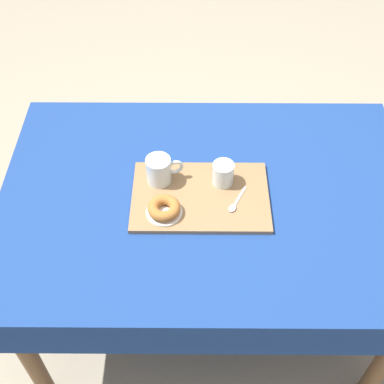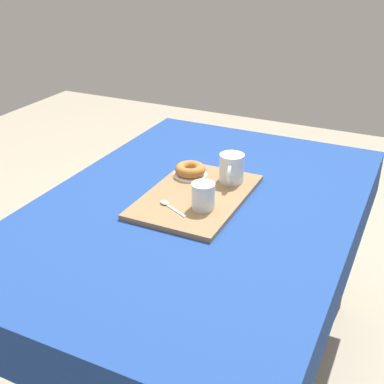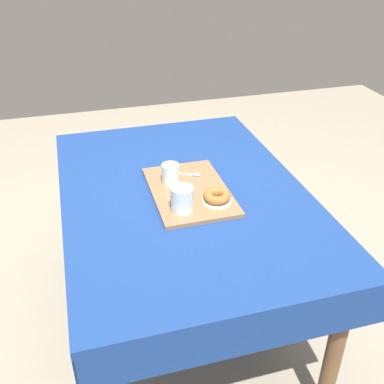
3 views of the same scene
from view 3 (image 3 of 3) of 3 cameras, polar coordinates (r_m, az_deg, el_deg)
name	(u,v)px [view 3 (image 3 of 3)]	position (r m, az deg, el deg)	size (l,w,h in m)	color
ground_plane	(185,318)	(2.34, -0.89, -15.54)	(6.00, 6.00, 0.00)	gray
dining_table	(184,209)	(1.92, -1.04, -2.15)	(1.43, 0.99, 0.74)	navy
serving_tray	(189,191)	(1.85, -0.33, 0.12)	(0.46, 0.31, 0.02)	olive
tea_mug_left	(182,200)	(1.69, -1.27, -0.96)	(0.13, 0.09, 0.10)	silver
water_glass_near	(171,174)	(1.88, -2.71, 2.23)	(0.07, 0.07, 0.08)	silver
donut_plate_left	(217,201)	(1.77, 3.16, -1.09)	(0.12, 0.12, 0.01)	white
sugar_donut_left	(217,196)	(1.76, 3.18, -0.50)	(0.11, 0.11, 0.04)	#A3662D
teaspoon_near	(193,174)	(1.95, 0.18, 2.25)	(0.07, 0.12, 0.01)	silver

